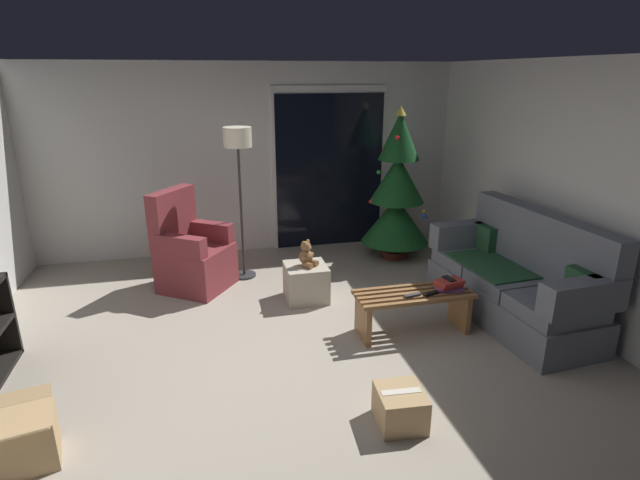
# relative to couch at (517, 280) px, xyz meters

# --- Properties ---
(ground_plane) EXTENTS (7.00, 7.00, 0.00)m
(ground_plane) POSITION_rel_couch_xyz_m (-2.32, -0.33, -0.40)
(ground_plane) COLOR #9E9384
(wall_back) EXTENTS (5.72, 0.12, 2.50)m
(wall_back) POSITION_rel_couch_xyz_m (-2.32, 2.73, 0.85)
(wall_back) COLOR silver
(wall_back) RESTS_ON ground
(wall_right) EXTENTS (0.12, 6.00, 2.50)m
(wall_right) POSITION_rel_couch_xyz_m (0.54, -0.33, 0.85)
(wall_right) COLOR silver
(wall_right) RESTS_ON ground
(patio_door_frame) EXTENTS (1.60, 0.02, 2.20)m
(patio_door_frame) POSITION_rel_couch_xyz_m (-1.24, 2.66, 0.70)
(patio_door_frame) COLOR silver
(patio_door_frame) RESTS_ON ground
(patio_door_glass) EXTENTS (1.50, 0.02, 2.10)m
(patio_door_glass) POSITION_rel_couch_xyz_m (-1.24, 2.64, 0.65)
(patio_door_glass) COLOR black
(patio_door_glass) RESTS_ON ground
(couch) EXTENTS (0.92, 1.99, 1.08)m
(couch) POSITION_rel_couch_xyz_m (0.00, 0.00, 0.00)
(couch) COLOR slate
(couch) RESTS_ON ground
(coffee_table) EXTENTS (1.10, 0.40, 0.41)m
(coffee_table) POSITION_rel_couch_xyz_m (-1.12, -0.06, -0.13)
(coffee_table) COLOR olive
(coffee_table) RESTS_ON ground
(remote_black) EXTENTS (0.16, 0.09, 0.02)m
(remote_black) POSITION_rel_couch_xyz_m (-0.99, -0.14, 0.03)
(remote_black) COLOR black
(remote_black) RESTS_ON coffee_table
(remote_graphite) EXTENTS (0.16, 0.07, 0.02)m
(remote_graphite) POSITION_rel_couch_xyz_m (-1.17, -0.14, 0.03)
(remote_graphite) COLOR #333338
(remote_graphite) RESTS_ON coffee_table
(book_stack) EXTENTS (0.27, 0.23, 0.10)m
(book_stack) POSITION_rel_couch_xyz_m (-0.78, -0.07, 0.07)
(book_stack) COLOR #6B3D7A
(book_stack) RESTS_ON coffee_table
(cell_phone) EXTENTS (0.09, 0.15, 0.01)m
(cell_phone) POSITION_rel_couch_xyz_m (-0.78, -0.06, 0.12)
(cell_phone) COLOR black
(cell_phone) RESTS_ON book_stack
(christmas_tree) EXTENTS (0.89, 0.89, 1.97)m
(christmas_tree) POSITION_rel_couch_xyz_m (-0.52, 1.92, 0.47)
(christmas_tree) COLOR #4C1E19
(christmas_tree) RESTS_ON ground
(armchair) EXTENTS (0.95, 0.95, 1.13)m
(armchair) POSITION_rel_couch_xyz_m (-3.14, 1.52, 0.00)
(armchair) COLOR maroon
(armchair) RESTS_ON ground
(floor_lamp) EXTENTS (0.32, 0.32, 1.78)m
(floor_lamp) POSITION_rel_couch_xyz_m (-2.55, 1.71, 1.11)
(floor_lamp) COLOR #2D2D30
(floor_lamp) RESTS_ON ground
(ottoman) EXTENTS (0.44, 0.44, 0.39)m
(ottoman) POSITION_rel_couch_xyz_m (-1.95, 0.90, -0.20)
(ottoman) COLOR #B2A893
(ottoman) RESTS_ON ground
(teddy_bear_chestnut) EXTENTS (0.21, 0.22, 0.29)m
(teddy_bear_chestnut) POSITION_rel_couch_xyz_m (-1.94, 0.89, 0.11)
(teddy_bear_chestnut) COLOR brown
(teddy_bear_chestnut) RESTS_ON ottoman
(cardboard_box_taped_mid_floor) EXTENTS (0.35, 0.37, 0.26)m
(cardboard_box_taped_mid_floor) POSITION_rel_couch_xyz_m (-1.73, -1.26, -0.27)
(cardboard_box_taped_mid_floor) COLOR tan
(cardboard_box_taped_mid_floor) RESTS_ON ground
(cardboard_box_open_near_shelf) EXTENTS (0.41, 0.56, 0.39)m
(cardboard_box_open_near_shelf) POSITION_rel_couch_xyz_m (-4.14, -1.06, -0.23)
(cardboard_box_open_near_shelf) COLOR tan
(cardboard_box_open_near_shelf) RESTS_ON ground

